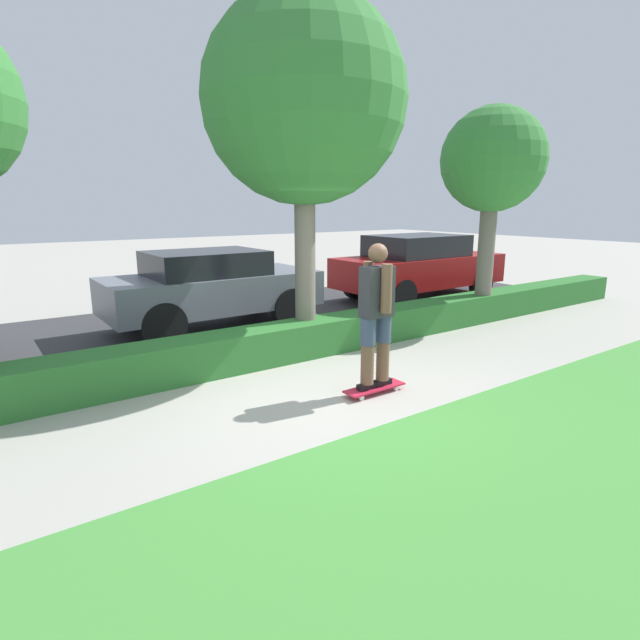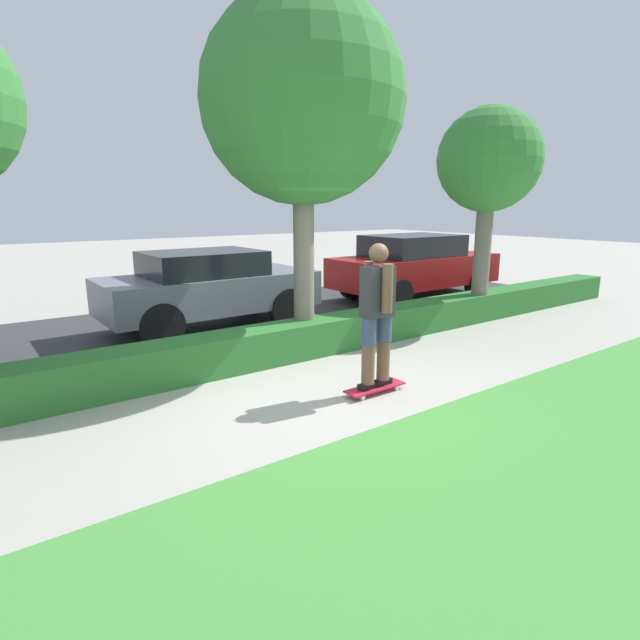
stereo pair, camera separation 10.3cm
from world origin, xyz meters
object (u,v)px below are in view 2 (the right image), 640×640
object	(u,v)px
skateboard	(375,388)
tree_mid	(303,102)
parked_car_rear	(415,265)
tree_far	(489,163)
parked_car_middle	(209,287)
skater_person	(377,312)

from	to	relation	value
skateboard	tree_mid	bearing A→B (deg)	81.41
skateboard	parked_car_rear	bearing A→B (deg)	39.70
tree_far	parked_car_middle	size ratio (longest dim) A/B	1.04
tree_mid	tree_far	world-z (taller)	tree_mid
skateboard	parked_car_middle	world-z (taller)	parked_car_middle
skateboard	skater_person	xyz separation A→B (m)	(-0.00, 0.00, 0.95)
parked_car_middle	parked_car_rear	size ratio (longest dim) A/B	0.89
tree_far	parked_car_rear	world-z (taller)	tree_far
parked_car_rear	skater_person	bearing A→B (deg)	-140.68
skater_person	parked_car_rear	bearing A→B (deg)	39.70
tree_far	skater_person	bearing A→B (deg)	-158.00
parked_car_middle	parked_car_rear	bearing A→B (deg)	-0.87
skateboard	skater_person	size ratio (longest dim) A/B	0.47
skateboard	tree_far	size ratio (longest dim) A/B	0.20
parked_car_rear	skateboard	bearing A→B (deg)	-140.68
skateboard	parked_car_rear	xyz separation A→B (m)	(5.14, 4.26, 0.75)
tree_mid	parked_car_rear	xyz separation A→B (m)	(4.84, 2.27, -2.87)
tree_mid	skater_person	bearing A→B (deg)	-98.59
tree_far	parked_car_middle	xyz separation A→B (m)	(-4.64, 2.51, -2.24)
tree_mid	parked_car_rear	world-z (taller)	tree_mid
tree_mid	parked_car_middle	distance (m)	3.73
tree_mid	parked_car_rear	bearing A→B (deg)	25.13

